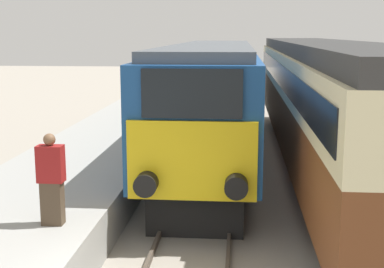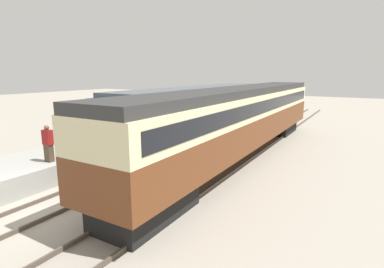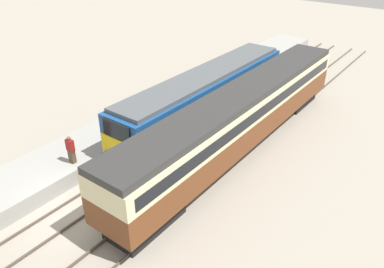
# 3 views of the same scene
# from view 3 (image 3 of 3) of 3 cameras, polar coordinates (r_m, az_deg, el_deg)

# --- Properties ---
(ground_plane) EXTENTS (120.00, 120.00, 0.00)m
(ground_plane) POSITION_cam_3_polar(r_m,az_deg,el_deg) (19.23, -17.76, -11.28)
(ground_plane) COLOR gray
(platform_left) EXTENTS (3.50, 50.00, 0.91)m
(platform_left) POSITION_cam_3_polar(r_m,az_deg,el_deg) (25.29, -8.11, 1.74)
(platform_left) COLOR gray
(platform_left) RESTS_ON ground_plane
(rails_near_track) EXTENTS (1.51, 60.00, 0.14)m
(rails_near_track) POSITION_cam_3_polar(r_m,az_deg,el_deg) (21.64, -7.30, -4.58)
(rails_near_track) COLOR #4C4238
(rails_near_track) RESTS_ON ground_plane
(rails_far_track) EXTENTS (1.50, 60.00, 0.14)m
(rails_far_track) POSITION_cam_3_polar(r_m,az_deg,el_deg) (19.81, -0.08, -7.96)
(rails_far_track) COLOR #4C4238
(rails_far_track) RESTS_ON ground_plane
(locomotive) EXTENTS (2.70, 16.06, 3.81)m
(locomotive) POSITION_cam_3_polar(r_m,az_deg,el_deg) (24.73, 2.14, 5.75)
(locomotive) COLOR black
(locomotive) RESTS_ON ground_plane
(passenger_carriage) EXTENTS (2.75, 21.00, 3.91)m
(passenger_carriage) POSITION_cam_3_polar(r_m,az_deg,el_deg) (22.04, 7.51, 3.07)
(passenger_carriage) COLOR black
(passenger_carriage) RESTS_ON ground_plane
(person_on_platform) EXTENTS (0.44, 0.26, 1.60)m
(person_on_platform) POSITION_cam_3_polar(r_m,az_deg,el_deg) (20.72, -17.99, -2.30)
(person_on_platform) COLOR #473828
(person_on_platform) RESTS_ON platform_left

